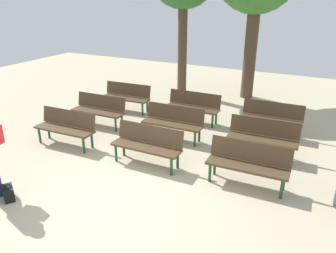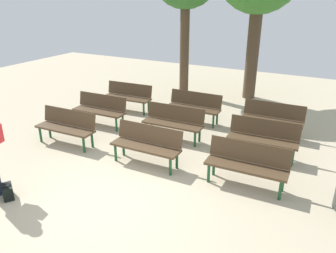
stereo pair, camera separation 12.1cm
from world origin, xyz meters
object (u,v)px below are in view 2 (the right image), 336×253
bench_r0_c0 (67,125)px  bench_r1_c2 (263,136)px  bench_r1_c1 (174,121)px  bench_r0_c2 (247,162)px  bench_r2_c0 (128,95)px  bench_r2_c2 (273,117)px  bench_r0_c1 (147,143)px  bench_r1_c0 (100,108)px  handbag (8,191)px  bench_r2_c1 (194,105)px

bench_r0_c0 → bench_r1_c2: bearing=17.6°
bench_r1_c1 → bench_r1_c2: 2.29m
bench_r0_c2 → bench_r2_c0: bearing=148.5°
bench_r2_c2 → bench_r0_c1: bearing=-127.3°
bench_r1_c2 → bench_r2_c0: same height
bench_r1_c0 → bench_r2_c2: (4.55, 1.56, 0.00)m
bench_r1_c0 → bench_r1_c1: bearing=0.9°
bench_r0_c2 → bench_r1_c0: 4.79m
bench_r1_c0 → bench_r1_c2: bearing=0.6°
bench_r1_c1 → bench_r0_c2: bearing=-32.1°
bench_r2_c2 → handbag: bench_r2_c2 is taller
bench_r1_c2 → bench_r2_c1: (-2.32, 1.31, 0.00)m
bench_r0_c1 → handbag: size_ratio=4.38×
bench_r1_c1 → bench_r2_c1: bearing=89.2°
bench_r0_c0 → bench_r2_c1: bearing=50.9°
handbag → bench_r2_c1: bearing=74.1°
bench_r1_c1 → handbag: size_ratio=4.41×
bench_r0_c0 → handbag: bearing=-75.1°
bench_r0_c2 → bench_r1_c1: bearing=148.2°
bench_r0_c1 → bench_r1_c1: same height
bench_r1_c1 → bench_r0_c1: bearing=-88.2°
bench_r2_c1 → bench_r2_c0: bearing=-179.1°
bench_r2_c2 → handbag: size_ratio=4.40×
bench_r0_c2 → handbag: bench_r0_c2 is taller
bench_r1_c1 → bench_r2_c2: size_ratio=1.00×
handbag → bench_r1_c2: bearing=46.0°
bench_r1_c0 → handbag: bearing=-79.8°
bench_r1_c2 → handbag: bench_r1_c2 is taller
bench_r0_c1 → handbag: bearing=-124.9°
bench_r0_c2 → bench_r1_c2: (-0.01, 1.42, 0.00)m
bench_r1_c0 → bench_r2_c0: bearing=88.9°
bench_r0_c1 → bench_r1_c2: (2.20, 1.57, 0.00)m
bench_r0_c2 → bench_r2_c1: bearing=128.9°
bench_r2_c0 → handbag: bearing=-84.3°
bench_r2_c0 → bench_r0_c0: bearing=-91.2°
bench_r1_c2 → bench_r2_c2: size_ratio=1.01×
bench_r0_c0 → bench_r2_c2: 5.38m
bench_r0_c2 → bench_r1_c1: 2.67m
bench_r2_c2 → handbag: bearing=-126.4°
bench_r2_c1 → bench_r2_c2: (2.26, 0.06, 0.00)m
bench_r1_c1 → bench_r2_c1: (-0.03, 1.39, 0.00)m
handbag → bench_r0_c0: bearing=106.9°
bench_r0_c0 → bench_r0_c2: size_ratio=1.00×
bench_r2_c0 → handbag: (0.81, -5.21, -0.37)m
bench_r1_c0 → bench_r1_c1: size_ratio=1.00×
bench_r0_c1 → bench_r2_c0: same height
bench_r1_c1 → bench_r1_c2: (2.29, 0.07, 0.00)m
bench_r2_c0 → bench_r1_c2: bearing=-18.3°
bench_r0_c2 → bench_r2_c2: bearing=89.9°
bench_r1_c1 → handbag: bearing=-113.3°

